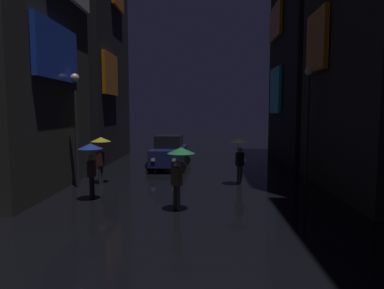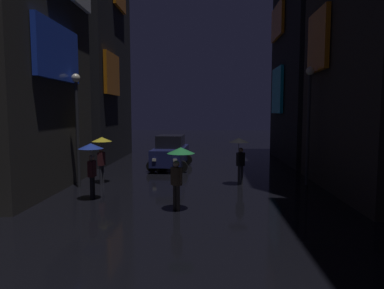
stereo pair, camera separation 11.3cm
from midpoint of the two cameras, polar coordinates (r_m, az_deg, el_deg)
name	(u,v)px [view 1 (the left image)]	position (r m, az deg, el deg)	size (l,w,h in m)	color
building_left_mid	(7,11)	(16.45, -28.66, 18.98)	(4.25, 7.48, 14.56)	#33302D
building_left_far	(85,7)	(25.34, -17.60, 20.98)	(4.25, 7.93, 20.28)	black
building_right_far	(313,30)	(24.74, 19.34, 17.63)	(4.25, 8.03, 17.20)	black
pedestrian_midstreet_left_blue	(91,155)	(13.08, -16.76, -1.76)	(0.90, 0.90, 2.12)	black
pedestrian_far_right_yellow	(101,147)	(15.99, -15.16, -0.44)	(0.90, 0.90, 2.12)	#2D2D38
pedestrian_near_crossing_green	(180,161)	(11.14, -2.37, -2.76)	(0.90, 0.90, 2.12)	#38332D
pedestrian_midstreet_centre_black	(239,148)	(15.29, 7.56, -0.56)	(0.90, 0.90, 2.12)	#2D2D38
car_distant	(169,152)	(19.81, -3.96, -1.31)	(2.39, 4.21, 1.92)	navy
streetlamp_left_far	(76,116)	(15.33, -18.96, 4.53)	(0.36, 0.36, 4.86)	#2D2D33
streetlamp_right_far	(308,111)	(15.99, 18.53, 5.28)	(0.36, 0.36, 5.22)	#2D2D33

